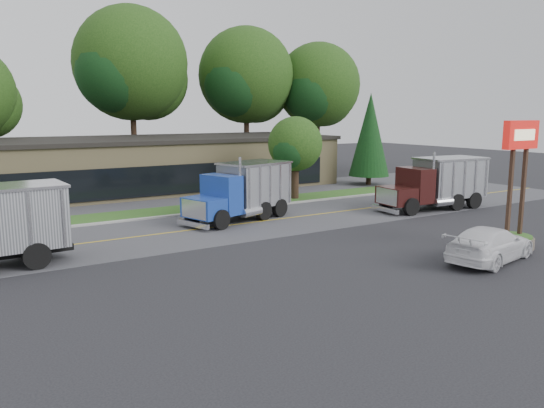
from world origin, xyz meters
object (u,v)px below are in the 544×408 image
(bilo_sign, at_px, (515,205))
(dump_truck_maroon, at_px, (438,182))
(rally_car, at_px, (490,244))
(dump_truck_blue, at_px, (243,190))

(bilo_sign, bearing_deg, dump_truck_maroon, 60.39)
(bilo_sign, height_order, rally_car, bilo_sign)
(bilo_sign, height_order, dump_truck_blue, bilo_sign)
(bilo_sign, relative_size, rally_car, 1.16)
(dump_truck_maroon, bearing_deg, dump_truck_blue, -11.37)
(dump_truck_blue, relative_size, dump_truck_maroon, 0.93)
(dump_truck_maroon, relative_size, rally_car, 1.52)
(bilo_sign, xyz_separation_m, rally_car, (-3.00, -0.91, -1.28))
(bilo_sign, relative_size, dump_truck_maroon, 0.76)
(dump_truck_blue, bearing_deg, dump_truck_maroon, 147.05)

